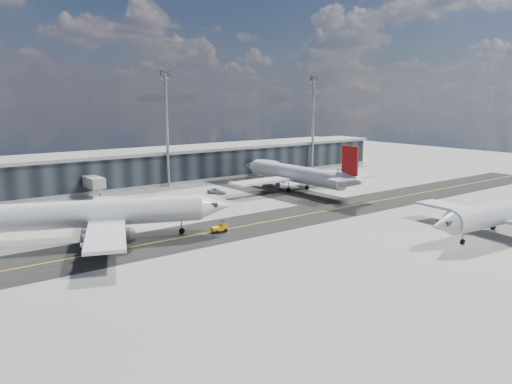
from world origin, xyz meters
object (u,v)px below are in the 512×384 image
Objects in this scene: airliner_redtail at (297,174)px; service_van at (217,191)px; airliner_af at (95,214)px; airliner_near at (509,212)px; baggage_tug at (220,227)px.

service_van is at bearing 153.38° from airliner_redtail.
airliner_redtail is 19.72m from service_van.
airliner_af is 55.57m from airliner_redtail.
service_van is (-19.08, 59.15, -3.02)m from airliner_near.
airliner_near is at bearing -104.22° from service_van.
airliner_near is at bearing -88.54° from airliner_redtail.
airliner_near is (55.72, -37.77, -0.53)m from airliner_af.
airliner_redtail is 50.59m from airliner_near.
airliner_redtail is 41.66m from baggage_tug.
airliner_near is 13.73× the size of baggage_tug.
airliner_af is 1.02× the size of airliner_redtail.
airliner_redtail is 8.48× the size of service_van.
airliner_af is 67.32m from airliner_near.
airliner_near is at bearing 54.33° from baggage_tug.
airliner_redtail is 14.86× the size of baggage_tug.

